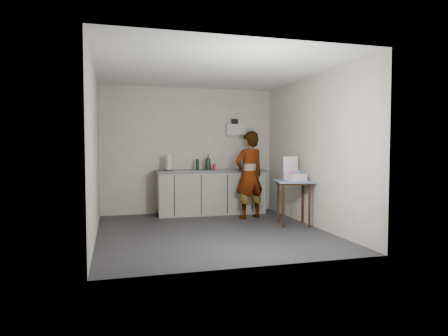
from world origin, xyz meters
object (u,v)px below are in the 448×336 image
object	(u,v)px
kitchen_counter	(211,193)
paper_towel	(169,163)
dish_rack	(241,166)
side_table	(293,186)
dark_bottle	(197,164)
standing_man	(249,175)
soap_bottle	(208,162)
bakery_box	(295,175)
soda_can	(214,167)

from	to	relation	value
kitchen_counter	paper_towel	distance (m)	1.08
paper_towel	dish_rack	world-z (taller)	paper_towel
side_table	dark_bottle	distance (m)	2.12
kitchen_counter	dark_bottle	bearing A→B (deg)	-176.42
dark_bottle	kitchen_counter	bearing A→B (deg)	3.58
standing_man	soap_bottle	xyz separation A→B (m)	(-0.66, 0.66, 0.23)
side_table	dish_rack	world-z (taller)	dish_rack
side_table	bakery_box	world-z (taller)	bakery_box
soap_bottle	dark_bottle	xyz separation A→B (m)	(-0.22, 0.01, -0.05)
kitchen_counter	soda_can	world-z (taller)	soda_can
kitchen_counter	paper_towel	world-z (taller)	paper_towel
bakery_box	soda_can	bearing A→B (deg)	114.12
side_table	soda_can	xyz separation A→B (m)	(-1.03, 1.62, 0.28)
side_table	bakery_box	bearing A→B (deg)	-16.95
paper_towel	bakery_box	distance (m)	2.51
kitchen_counter	bakery_box	bearing A→B (deg)	-54.89
side_table	soap_bottle	xyz separation A→B (m)	(-1.17, 1.55, 0.38)
kitchen_counter	standing_man	size ratio (longest dim) A/B	1.34
kitchen_counter	dish_rack	world-z (taller)	dish_rack
paper_towel	dark_bottle	bearing A→B (deg)	5.78
soap_bottle	paper_towel	bearing A→B (deg)	-176.68
kitchen_counter	soap_bottle	distance (m)	0.64
soap_bottle	bakery_box	size ratio (longest dim) A/B	0.75
dark_bottle	bakery_box	size ratio (longest dim) A/B	0.53
dish_rack	bakery_box	bearing A→B (deg)	-73.00
paper_towel	soda_can	bearing A→B (deg)	6.84
soap_bottle	dark_bottle	bearing A→B (deg)	176.68
side_table	soda_can	world-z (taller)	soda_can
dark_bottle	paper_towel	xyz separation A→B (m)	(-0.59, -0.06, 0.04)
dark_bottle	soda_can	bearing A→B (deg)	8.54
standing_man	soap_bottle	world-z (taller)	standing_man
soda_can	bakery_box	bearing A→B (deg)	-57.30
side_table	standing_man	xyz separation A→B (m)	(-0.51, 0.89, 0.15)
bakery_box	kitchen_counter	bearing A→B (deg)	116.53
kitchen_counter	dark_bottle	xyz separation A→B (m)	(-0.29, -0.02, 0.59)
standing_man	dish_rack	distance (m)	0.68
side_table	dark_bottle	xyz separation A→B (m)	(-1.39, 1.56, 0.33)
kitchen_counter	soda_can	size ratio (longest dim) A/B	19.42
side_table	dish_rack	xyz separation A→B (m)	(-0.46, 1.55, 0.28)
side_table	dish_rack	distance (m)	1.64
standing_man	soap_bottle	distance (m)	0.96
side_table	soap_bottle	bearing A→B (deg)	138.69
standing_man	paper_towel	size ratio (longest dim) A/B	5.35
soap_bottle	dark_bottle	distance (m)	0.22
dark_bottle	bakery_box	world-z (taller)	bakery_box
dark_bottle	paper_towel	distance (m)	0.59
soda_can	dish_rack	bearing A→B (deg)	-6.75
side_table	soap_bottle	distance (m)	1.98
side_table	dish_rack	size ratio (longest dim) A/B	2.01
standing_man	dish_rack	xyz separation A→B (m)	(0.05, 0.66, 0.14)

